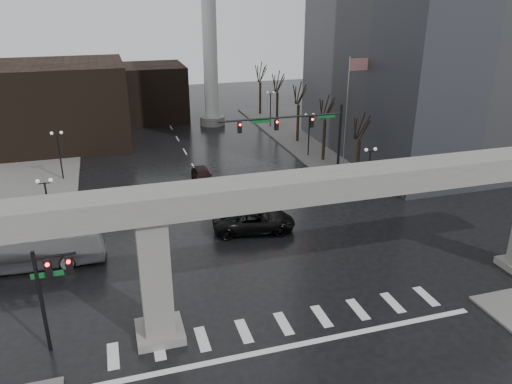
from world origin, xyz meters
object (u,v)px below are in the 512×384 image
(pickup_truck, at_px, (254,220))
(city_bus, at_px, (24,248))
(far_car, at_px, (202,176))
(signal_mast_arm, at_px, (303,130))

(pickup_truck, distance_m, city_bus, 16.88)
(pickup_truck, xyz_separation_m, far_car, (-1.84, 11.90, -0.14))
(signal_mast_arm, xyz_separation_m, city_bus, (-24.02, -8.44, -4.34))
(signal_mast_arm, relative_size, city_bus, 1.14)
(pickup_truck, bearing_deg, city_bus, 101.00)
(pickup_truck, height_order, city_bus, city_bus)
(signal_mast_arm, relative_size, pickup_truck, 1.84)
(far_car, bearing_deg, city_bus, -139.00)
(pickup_truck, distance_m, far_car, 12.04)
(signal_mast_arm, bearing_deg, far_car, 154.98)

